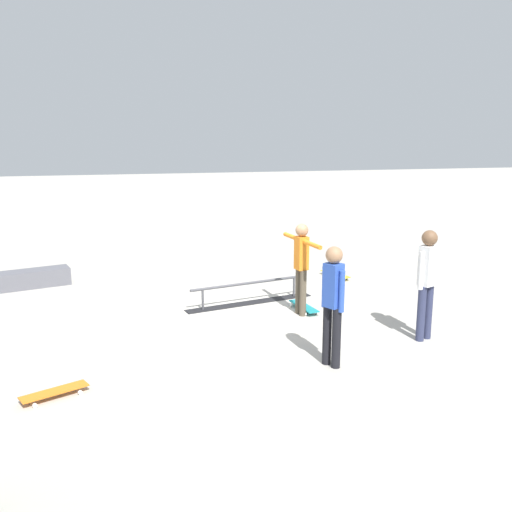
{
  "coord_description": "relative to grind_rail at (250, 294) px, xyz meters",
  "views": [
    {
      "loc": [
        2.05,
        9.45,
        3.21
      ],
      "look_at": [
        -0.06,
        -0.04,
        1.0
      ],
      "focal_mm": 40.69,
      "sensor_mm": 36.0,
      "label": 1
    }
  ],
  "objects": [
    {
      "name": "ground_plane",
      "position": [
        0.06,
        0.54,
        -0.18
      ],
      "size": [
        60.0,
        60.0,
        0.0
      ],
      "primitive_type": "plane",
      "color": "#ADA89E"
    },
    {
      "name": "loose_skateboard_yellow",
      "position": [
        -2.17,
        -1.39,
        -0.1
      ],
      "size": [
        0.44,
        0.82,
        0.09
      ],
      "rotation": [
        0.0,
        0.0,
        1.88
      ],
      "color": "yellow",
      "rests_on": "ground_plane"
    },
    {
      "name": "skateboard_main",
      "position": [
        -0.84,
        0.63,
        -0.1
      ],
      "size": [
        0.37,
        0.82,
        0.09
      ],
      "rotation": [
        0.0,
        0.0,
        4.9
      ],
      "color": "teal",
      "rests_on": "ground_plane"
    },
    {
      "name": "skater_main",
      "position": [
        -0.72,
        0.82,
        0.75
      ],
      "size": [
        0.31,
        1.27,
        1.59
      ],
      "rotation": [
        0.0,
        0.0,
        1.76
      ],
      "color": "brown",
      "rests_on": "ground_plane"
    },
    {
      "name": "bystander_white_shirt",
      "position": [
        -2.2,
        2.38,
        0.78
      ],
      "size": [
        0.38,
        0.27,
        1.69
      ],
      "rotation": [
        0.0,
        0.0,
        3.57
      ],
      "color": "#2D3351",
      "rests_on": "ground_plane"
    },
    {
      "name": "skate_ledge",
      "position": [
        4.39,
        -1.93,
        -0.0
      ],
      "size": [
        2.15,
        1.03,
        0.35
      ],
      "primitive_type": "cube",
      "rotation": [
        0.0,
        0.0,
        0.29
      ],
      "color": "#595960",
      "rests_on": "ground_plane"
    },
    {
      "name": "grind_rail",
      "position": [
        0.0,
        0.0,
        0.0
      ],
      "size": [
        2.46,
        0.82,
        0.41
      ],
      "rotation": [
        0.0,
        0.0,
        0.24
      ],
      "color": "black",
      "rests_on": "ground_plane"
    },
    {
      "name": "bystander_blue_shirt",
      "position": [
        -0.49,
        3.01,
        0.76
      ],
      "size": [
        0.27,
        0.36,
        1.66
      ],
      "rotation": [
        0.0,
        0.0,
        2.08
      ],
      "color": "black",
      "rests_on": "ground_plane"
    },
    {
      "name": "loose_skateboard_orange",
      "position": [
        3.08,
        3.19,
        -0.1
      ],
      "size": [
        0.81,
        0.53,
        0.09
      ],
      "rotation": [
        0.0,
        0.0,
        0.45
      ],
      "color": "orange",
      "rests_on": "ground_plane"
    }
  ]
}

